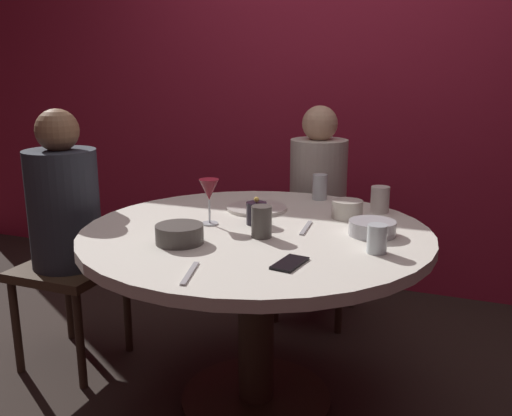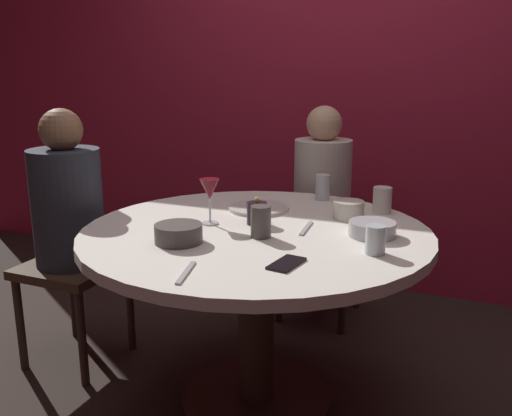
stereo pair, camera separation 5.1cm
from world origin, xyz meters
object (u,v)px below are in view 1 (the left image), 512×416
Objects in this scene: bowl_small_white at (347,209)px; cup_by_right_diner at (320,187)px; cup_near_candle at (380,199)px; dining_table at (256,268)px; dinner_plate at (257,208)px; cell_phone at (290,263)px; bowl_serving_large at (372,228)px; bowl_salad_center at (180,234)px; seated_diner_left at (64,212)px; cup_center_front at (377,239)px; cup_by_left_diner at (262,222)px; wine_glass at (209,192)px; seated_diner_back at (318,190)px; candle_holder at (256,213)px.

bowl_small_white is 1.07× the size of cup_by_right_diner.
dining_table is at bearing -132.99° from cup_near_candle.
dinner_plate is 0.68m from cell_phone.
bowl_serving_large is 0.68m from bowl_salad_center.
seated_diner_left reaches higher than cup_center_front.
bowl_small_white is (0.38, 0.01, 0.03)m from dinner_plate.
bowl_small_white reaches higher than cell_phone.
bowl_salad_center is 1.34× the size of bowl_small_white.
wine_glass is at bearing 161.44° from cup_by_left_diner.
cup_center_front is at bearing 25.02° from seated_diner_back.
cup_by_right_diner reaches higher than dining_table.
cup_by_right_diner is (-0.32, 0.47, 0.03)m from bowl_serving_large.
dining_table is 0.33m from dinner_plate.
dining_table is at bearing 0.00° from seated_diner_back.
dining_table is 0.52m from cup_center_front.
dining_table is at bearing -135.79° from bowl_small_white.
cup_near_candle is at bearing 17.18° from dinner_plate.
cell_phone is (0.34, -0.59, -0.00)m from dinner_plate.
cell_phone is 0.88m from cup_by_right_diner.
wine_glass is at bearing 170.89° from cup_center_front.
seated_diner_left is 0.83m from dinner_plate.
cup_near_candle reaches higher than dinner_plate.
seated_diner_back is at bearing 109.17° from cell_phone.
dining_table is 0.21m from candle_holder.
seated_diner_left reaches higher than cup_by_right_diner.
bowl_small_white is at bearing 44.21° from dining_table.
cup_center_front is at bearing 50.47° from cell_phone.
dinner_plate is (0.79, 0.27, 0.03)m from seated_diner_left.
cup_by_left_diner is 0.41m from cup_center_front.
wine_glass is 0.27m from cup_by_left_diner.
bowl_small_white is at bearing 93.57° from cell_phone.
bowl_salad_center is (0.01, -0.25, -0.10)m from wine_glass.
cup_by_left_diner reaches higher than bowl_salad_center.
cup_by_left_diner reaches higher than bowl_serving_large.
bowl_small_white is (1.17, 0.28, 0.06)m from seated_diner_left.
seated_diner_back is 0.92m from wine_glass.
cell_phone is at bearing -80.90° from cup_by_right_diner.
seated_diner_back is at bearing 90.00° from dining_table.
seated_diner_left is 0.72m from wine_glass.
wine_glass reaches higher than bowl_salad_center.
cup_near_candle is at bearing 39.84° from seated_diner_back.
dining_table is 13.81× the size of cup_center_front.
dining_table is 0.34m from wine_glass.
dinner_plate is 0.53m from bowl_salad_center.
cup_by_left_diner is (0.08, -0.15, 0.01)m from candle_holder.
bowl_salad_center is (-0.18, -0.26, 0.19)m from dining_table.
cup_by_left_diner reaches higher than bowl_small_white.
cup_by_right_diner is at bearing 107.17° from cell_phone.
cup_by_left_diner is 1.20× the size of cup_center_front.
dinner_plate is 0.39m from cup_by_left_diner.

